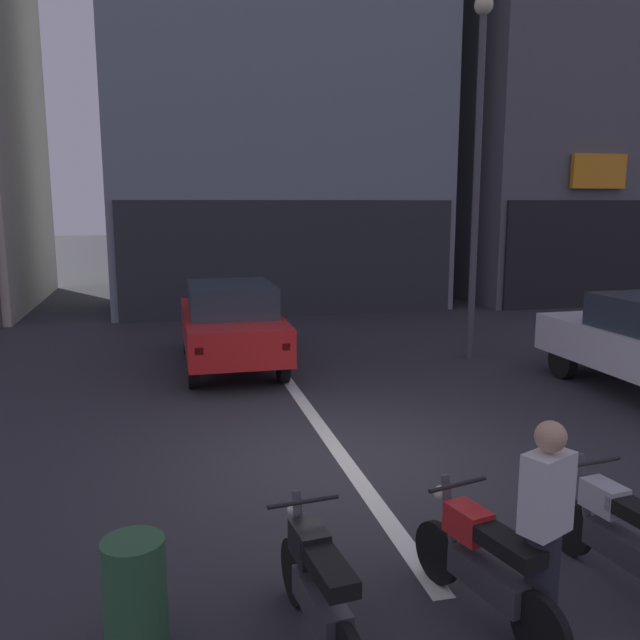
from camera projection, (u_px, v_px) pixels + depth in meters
name	position (u px, v px, depth m)	size (l,w,h in m)	color
ground_plane	(344.00, 459.00, 8.13)	(120.00, 120.00, 0.00)	#2B2B30
lane_centre_line	(268.00, 353.00, 13.87)	(0.20, 18.00, 0.01)	silver
building_far_right	(566.00, 73.00, 23.42)	(9.59, 9.27, 15.42)	#56565B
car_red_crossing_near	(231.00, 322.00, 12.52)	(1.79, 4.11, 1.64)	black
car_blue_down_street	(281.00, 277.00, 20.23)	(1.79, 4.11, 1.64)	black
street_lamp	(478.00, 146.00, 12.75)	(0.36, 0.36, 6.96)	#47474C
motorcycle_black_row_leftmost	(318.00, 587.00, 4.64)	(0.55, 1.67, 0.98)	black
motorcycle_red_row_left_mid	(483.00, 563.00, 4.95)	(0.58, 1.64, 0.98)	black
motorcycle_silver_row_centre	(620.00, 534.00, 5.38)	(0.55, 1.66, 0.98)	black
person_by_motorcycles	(544.00, 532.00, 4.61)	(0.42, 0.35, 1.67)	#23232D
trash_bin	(135.00, 597.00, 4.58)	(0.44, 0.44, 0.85)	#2D5938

